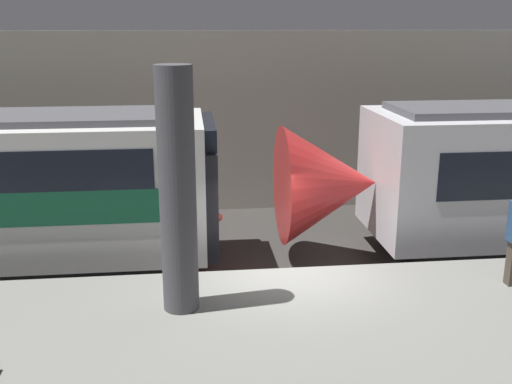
{
  "coord_description": "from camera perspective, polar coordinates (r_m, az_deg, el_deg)",
  "views": [
    {
      "loc": [
        -1.85,
        -10.44,
        5.47
      ],
      "look_at": [
        -0.55,
        1.0,
        2.21
      ],
      "focal_mm": 42.0,
      "sensor_mm": 36.0,
      "label": 1
    }
  ],
  "objects": [
    {
      "name": "support_pillar_near",
      "position": [
        9.37,
        -7.48,
        -0.06
      ],
      "size": [
        0.58,
        0.58,
        3.92
      ],
      "color": "#47474C",
      "rests_on": "platform"
    },
    {
      "name": "platform",
      "position": [
        9.66,
        5.72,
        -15.33
      ],
      "size": [
        40.0,
        4.75,
        0.97
      ],
      "color": "slate",
      "rests_on": "ground"
    },
    {
      "name": "station_rear_barrier",
      "position": [
        17.8,
        -0.42,
        6.63
      ],
      "size": [
        50.0,
        0.15,
        5.27
      ],
      "color": "#B2AD9E",
      "rests_on": "ground"
    },
    {
      "name": "ground_plane",
      "position": [
        11.93,
        3.24,
        -11.51
      ],
      "size": [
        120.0,
        120.0,
        0.0
      ],
      "primitive_type": "plane",
      "color": "#33302D"
    }
  ]
}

